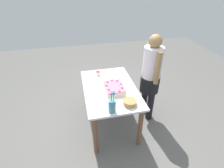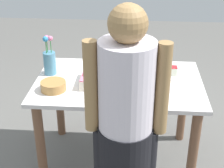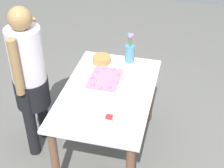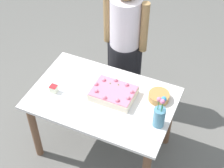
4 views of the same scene
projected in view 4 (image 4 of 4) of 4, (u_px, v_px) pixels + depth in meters
The scene contains 8 objects.
ground_plane at pixel (104, 147), 3.47m from camera, with size 8.00×8.00×0.00m, color #605E5A.
dining_table at pixel (102, 107), 3.05m from camera, with size 1.24×0.80×0.73m.
sheet_cake at pixel (113, 93), 2.94m from camera, with size 0.37×0.27×0.10m.
serving_plate_with_slice at pixel (54, 91), 2.99m from camera, with size 0.18×0.18×0.08m.
cake_knife at pixel (68, 66), 3.25m from camera, with size 0.20×0.02×0.00m, color silver.
flower_vase at pixel (159, 115), 2.67m from camera, with size 0.09×0.09×0.31m.
fruit_bowl at pixel (159, 97), 2.92m from camera, with size 0.18×0.18×0.06m, color #AD7D42.
person_standing at pixel (125, 39), 3.35m from camera, with size 0.45×0.31×1.49m.
Camera 4 is at (-0.91, 1.82, 2.89)m, focal length 55.00 mm.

